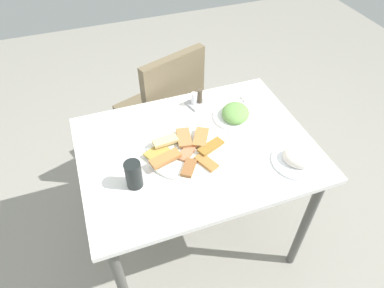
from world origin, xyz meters
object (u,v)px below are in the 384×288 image
at_px(dining_table, 196,161).
at_px(condiment_caddy, 197,100).
at_px(paper_napkin, 255,94).
at_px(fork, 257,96).
at_px(dining_chair, 165,107).
at_px(salad_plate_rice, 298,159).
at_px(pide_platter, 185,151).
at_px(spoon, 253,92).
at_px(soda_can, 134,175).
at_px(salad_plate_greens, 235,114).

height_order(dining_table, condiment_caddy, condiment_caddy).
bearing_deg(paper_napkin, fork, -90.00).
height_order(dining_chair, salad_plate_rice, dining_chair).
bearing_deg(pide_platter, dining_chair, 82.90).
distance_m(spoon, condiment_caddy, 0.32).
bearing_deg(dining_table, spoon, 33.27).
xyz_separation_m(salad_plate_rice, spoon, (0.05, 0.51, -0.02)).
distance_m(soda_can, condiment_caddy, 0.58).
bearing_deg(salad_plate_greens, spoon, 40.56).
relative_size(paper_napkin, fork, 0.79).
distance_m(dining_table, soda_can, 0.36).
bearing_deg(dining_chair, pide_platter, -97.10).
relative_size(dining_table, condiment_caddy, 9.18).
relative_size(paper_napkin, condiment_caddy, 1.17).
bearing_deg(pide_platter, spoon, 31.36).
height_order(pide_platter, fork, pide_platter).
height_order(pide_platter, paper_napkin, pide_platter).
relative_size(dining_chair, salad_plate_greens, 4.32).
height_order(fork, spoon, same).
relative_size(dining_chair, fork, 5.61).
height_order(spoon, condiment_caddy, condiment_caddy).
relative_size(dining_table, dining_chair, 1.11).
height_order(paper_napkin, fork, fork).
xyz_separation_m(pide_platter, salad_plate_rice, (0.43, -0.21, 0.01)).
distance_m(salad_plate_rice, fork, 0.47).
xyz_separation_m(dining_table, soda_can, (-0.31, -0.12, 0.16)).
bearing_deg(fork, spoon, 77.86).
distance_m(pide_platter, soda_can, 0.27).
bearing_deg(paper_napkin, pide_platter, -150.22).
xyz_separation_m(salad_plate_rice, fork, (0.05, 0.47, -0.02)).
height_order(dining_table, paper_napkin, paper_napkin).
relative_size(salad_plate_rice, fork, 1.31).
bearing_deg(dining_chair, dining_table, -91.40).
bearing_deg(dining_chair, fork, -41.86).
xyz_separation_m(dining_chair, condiment_caddy, (0.09, -0.32, 0.26)).
xyz_separation_m(dining_table, salad_plate_rice, (0.37, -0.23, 0.12)).
bearing_deg(salad_plate_greens, fork, 33.08).
distance_m(pide_platter, spoon, 0.57).
xyz_separation_m(pide_platter, condiment_caddy, (0.17, 0.30, 0.01)).
relative_size(salad_plate_greens, condiment_caddy, 1.91).
bearing_deg(salad_plate_greens, condiment_caddy, 131.64).
xyz_separation_m(soda_can, condiment_caddy, (0.41, 0.40, -0.04)).
height_order(soda_can, condiment_caddy, soda_can).
relative_size(spoon, condiment_caddy, 1.56).
distance_m(pide_platter, salad_plate_rice, 0.48).
xyz_separation_m(salad_plate_greens, salad_plate_rice, (0.13, -0.36, -0.00)).
height_order(soda_can, fork, soda_can).
relative_size(dining_chair, spoon, 5.30).
height_order(pide_platter, condiment_caddy, condiment_caddy).
height_order(salad_plate_greens, soda_can, soda_can).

